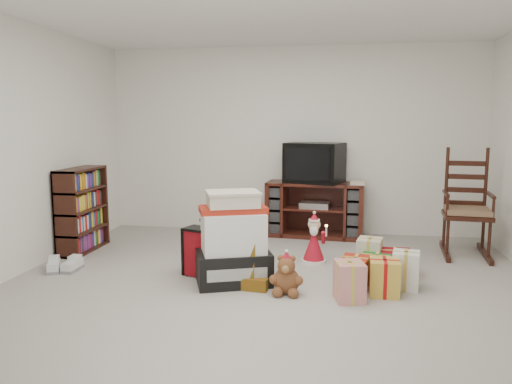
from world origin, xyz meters
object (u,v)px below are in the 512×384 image
bookshelf (82,211)px  gift_pile (233,244)px  mrs_claus_figurine (248,242)px  rocking_chair (465,217)px  crt_television (315,163)px  santa_figurine (314,243)px  teddy_bear (286,277)px  tv_stand (315,209)px  gift_cluster (377,271)px  sneaker_pair (63,266)px  red_suitcase (204,252)px

bookshelf → gift_pile: size_ratio=1.14×
gift_pile → mrs_claus_figurine: gift_pile is taller
rocking_chair → crt_television: size_ratio=1.53×
santa_figurine → crt_television: (-0.06, 1.25, 0.77)m
teddy_bear → crt_television: 2.43m
santa_figurine → tv_stand: bearing=92.1°
rocking_chair → crt_television: rocking_chair is taller
teddy_bear → santa_figurine: santa_figurine is taller
gift_cluster → crt_television: 2.18m
santa_figurine → crt_television: 1.47m
teddy_bear → gift_cluster: size_ratio=0.31×
gift_pile → teddy_bear: (0.53, -0.23, -0.22)m
mrs_claus_figurine → sneaker_pair: bearing=-161.7°
gift_cluster → gift_pile: bearing=-173.4°
tv_stand → red_suitcase: 2.14m
mrs_claus_figurine → gift_cluster: bearing=-22.2°
crt_television → gift_pile: bearing=-89.4°
tv_stand → sneaker_pair: size_ratio=3.56×
rocking_chair → sneaker_pair: size_ratio=3.49×
bookshelf → crt_television: 2.94m
tv_stand → gift_cluster: bearing=-66.1°
teddy_bear → sneaker_pair: size_ratio=0.95×
crt_television → bookshelf: bearing=-137.9°
gift_cluster → crt_television: (-0.67, 1.90, 0.85)m
gift_pile → sneaker_pair: 1.82m
tv_stand → red_suitcase: tv_stand is taller
bookshelf → teddy_bear: bookshelf is taller
sneaker_pair → red_suitcase: bearing=-13.8°
tv_stand → bookshelf: (-2.66, -1.15, 0.11)m
teddy_bear → bookshelf: bearing=156.0°
tv_stand → teddy_bear: tv_stand is taller
rocking_chair → gift_pile: 2.81m
sneaker_pair → gift_cluster: 3.13m
bookshelf → mrs_claus_figurine: bookshelf is taller
rocking_chair → santa_figurine: 1.83m
red_suitcase → santa_figurine: (1.05, 0.65, -0.03)m
santa_figurine → mrs_claus_figurine: 0.71m
red_suitcase → crt_television: (0.99, 1.90, 0.73)m
teddy_bear → sneaker_pair: (-2.32, 0.32, -0.10)m
red_suitcase → rocking_chair: bearing=44.4°
tv_stand → bookshelf: bookshelf is taller
tv_stand → gift_pile: bearing=-103.6°
crt_television → red_suitcase: bearing=-99.1°
gift_pile → gift_cluster: bearing=-13.9°
red_suitcase → santa_figurine: size_ratio=1.02×
santa_figurine → red_suitcase: bearing=-148.3°
bookshelf → crt_television: crt_television is taller
rocking_chair → bookshelf: bearing=-166.8°
gift_cluster → crt_television: size_ratio=1.36×
tv_stand → mrs_claus_figurine: bearing=-111.2°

